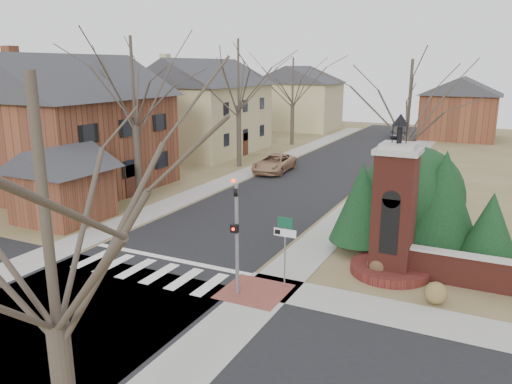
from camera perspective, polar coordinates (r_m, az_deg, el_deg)
The scene contains 29 objects.
ground at distance 20.70m, azimuth -13.64°, elevation -9.58°, with size 120.00×120.00×0.00m, color brown.
main_street at distance 39.31m, azimuth 7.11°, elevation 2.08°, with size 8.00×70.00×0.01m, color black.
cross_street at distance 18.74m, azimuth -19.60°, elevation -12.65°, with size 120.00×8.00×0.01m, color black.
crosswalk_zone at distance 21.27m, azimuth -12.26°, elevation -8.82°, with size 8.00×2.20×0.02m, color silver.
stop_bar at distance 22.36m, azimuth -9.88°, elevation -7.53°, with size 8.00×0.35×0.02m, color silver.
sidewalk_right_main at distance 37.99m, azimuth 14.54°, elevation 1.31°, with size 2.00×60.00×0.02m, color gray.
sidewalk_left at distance 41.25m, azimuth 0.27°, elevation 2.77°, with size 2.00×60.00×0.02m, color gray.
curb_apron at distance 19.03m, azimuth -0.20°, elevation -11.31°, with size 2.40×2.40×0.02m, color brown.
traffic_signal_pole at distance 17.93m, azimuth -2.25°, elevation -4.09°, with size 0.28×0.41×4.50m.
sign_post at distance 18.81m, azimuth 3.31°, elevation -5.26°, with size 0.90×0.07×2.75m.
brick_gate_monument at distance 20.59m, azimuth 15.42°, elevation -3.39°, with size 3.20×3.20×6.47m.
house_brick_left at distance 35.40m, azimuth -20.17°, elevation 7.61°, with size 9.80×11.80×9.42m.
house_stucco_left at distance 48.96m, azimuth -6.03°, elevation 9.93°, with size 9.80×12.80×9.28m.
garage_left at distance 28.81m, azimuth -21.35°, elevation 1.27°, with size 4.80×4.80×4.29m.
house_distant_left at distance 67.11m, azimuth 4.80°, elevation 10.81°, with size 10.80×8.80×8.53m.
house_distant_right at distance 62.71m, azimuth 22.28°, elevation 9.03°, with size 8.80×8.80×7.30m.
evergreen_near at distance 22.80m, azimuth 11.98°, elevation -1.13°, with size 2.80×2.80×4.10m.
evergreen_mid at distance 23.36m, azimuth 20.61°, elevation -0.62°, with size 3.40×3.40×4.70m.
evergreen_far at distance 22.50m, azimuth 25.25°, elevation -3.49°, with size 2.40×2.40×3.30m.
evergreen_mass at distance 24.82m, azimuth 17.46°, elevation 0.01°, with size 4.80×4.80×4.80m, color black.
bare_tree_0 at distance 30.40m, azimuth -13.94°, elevation 12.85°, with size 8.05×8.05×11.15m.
bare_tree_1 at distance 41.24m, azimuth -2.03°, elevation 13.98°, with size 8.40×8.40×11.64m.
bare_tree_2 at distance 53.26m, azimuth 4.25°, elevation 12.93°, with size 7.35×7.35×10.19m.
bare_tree_3 at distance 30.82m, azimuth 17.21°, elevation 10.78°, with size 7.00×7.00×9.70m.
bare_tree_4 at distance 8.58m, azimuth -23.25°, elevation 0.48°, with size 6.65×6.65×9.21m.
pickup_truck at distance 39.63m, azimuth 2.09°, elevation 3.31°, with size 2.34×5.07×1.41m, color #A07857.
distant_car at distance 61.29m, azimuth 16.02°, elevation 6.69°, with size 1.56×4.46×1.47m, color #2B2C32.
dry_shrub_left at distance 20.87m, azimuth 13.81°, elevation -8.04°, with size 0.91×0.91×0.91m, color #4D3623.
dry_shrub_right at distance 19.12m, azimuth 19.87°, elevation -10.81°, with size 0.80×0.80×0.80m, color brown.
Camera 1 is at (12.41, -14.39, 8.23)m, focal length 35.00 mm.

